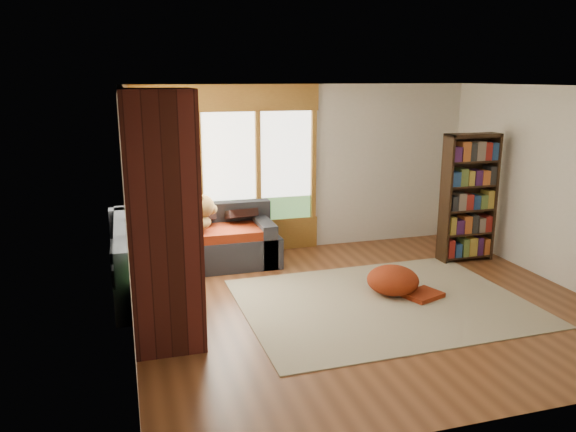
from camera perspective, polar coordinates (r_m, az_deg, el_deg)
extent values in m
plane|color=#5A3119|center=(7.02, 7.95, -8.83)|extent=(5.50, 5.50, 0.00)
plane|color=white|center=(6.48, 8.74, 12.88)|extent=(5.50, 5.50, 0.00)
cube|color=silver|center=(8.92, 1.63, 4.90)|extent=(5.50, 0.04, 2.60)
cube|color=silver|center=(4.57, 21.51, -4.96)|extent=(5.50, 0.04, 2.60)
cube|color=silver|center=(6.04, -16.12, -0.04)|extent=(0.04, 5.00, 2.60)
cube|color=silver|center=(8.16, 26.19, 2.61)|extent=(0.04, 5.00, 2.60)
cube|color=olive|center=(8.59, -5.97, 4.82)|extent=(2.82, 0.10, 1.90)
cube|color=white|center=(8.59, -5.97, 4.82)|extent=(2.54, 0.09, 1.62)
cube|color=olive|center=(7.20, -16.04, 2.58)|extent=(0.10, 2.62, 1.90)
cube|color=white|center=(7.20, -16.04, 2.58)|extent=(0.09, 2.36, 1.62)
cube|color=#608047|center=(7.96, -16.10, 6.53)|extent=(0.03, 0.72, 0.90)
cube|color=#471914|center=(5.71, -12.57, -0.62)|extent=(0.70, 0.70, 2.60)
cube|color=#222327|center=(8.38, -8.27, -3.51)|extent=(2.20, 0.90, 0.42)
cube|color=#222327|center=(8.61, -8.70, -0.29)|extent=(2.20, 0.20, 0.38)
cube|color=#222327|center=(8.54, -1.64, -2.40)|extent=(0.20, 0.90, 0.60)
cube|color=maroon|center=(8.18, -8.90, -2.00)|extent=(1.90, 0.66, 0.12)
cube|color=#222327|center=(7.70, -12.36, -5.27)|extent=(0.90, 2.20, 0.42)
cube|color=#222327|center=(7.57, -15.16, -2.60)|extent=(0.20, 2.20, 0.38)
cube|color=#222327|center=(6.73, -11.74, -7.26)|extent=(0.90, 0.20, 0.60)
cube|color=maroon|center=(7.30, -11.32, -4.07)|extent=(0.66, 1.20, 0.12)
cube|color=maroon|center=(8.20, -11.95, -2.09)|extent=(0.66, 0.66, 0.12)
cube|color=beige|center=(7.09, 9.60, -8.63)|extent=(3.49, 2.69, 0.01)
cube|color=black|center=(8.97, 19.93, 1.86)|extent=(0.04, 0.27, 1.91)
cube|color=black|center=(8.53, 15.70, 1.60)|extent=(0.04, 0.27, 1.91)
cube|color=black|center=(8.85, 17.41, 1.91)|extent=(0.82, 0.02, 1.91)
cube|color=black|center=(8.97, 17.44, -3.86)|extent=(0.74, 0.25, 0.03)
cube|color=black|center=(8.87, 17.61, -1.63)|extent=(0.74, 0.25, 0.03)
cube|color=black|center=(8.78, 17.78, 0.65)|extent=(0.74, 0.25, 0.03)
cube|color=black|center=(8.71, 17.96, 2.97)|extent=(0.74, 0.25, 0.03)
cube|color=black|center=(8.65, 18.14, 5.32)|extent=(0.74, 0.25, 0.03)
cube|color=black|center=(8.61, 18.32, 7.70)|extent=(0.74, 0.25, 0.03)
cube|color=#726659|center=(8.73, 17.94, 1.71)|extent=(0.70, 0.19, 1.75)
ellipsoid|color=maroon|center=(7.33, 10.60, -6.33)|extent=(0.73, 0.73, 0.36)
ellipsoid|color=brown|center=(7.93, -10.61, -0.67)|extent=(0.84, 0.59, 0.27)
sphere|color=brown|center=(7.95, -8.62, 0.42)|extent=(0.35, 0.35, 0.32)
cone|color=brown|center=(7.91, -9.03, 1.29)|extent=(0.13, 0.13, 0.14)
ellipsoid|color=black|center=(7.29, -13.13, -2.07)|extent=(0.72, 0.92, 0.27)
sphere|color=black|center=(7.53, -13.93, -0.58)|extent=(0.40, 0.40, 0.33)
cone|color=black|center=(7.45, -13.85, 0.31)|extent=(0.15, 0.15, 0.14)
cube|color=black|center=(8.55, -3.96, 0.83)|extent=(0.45, 0.12, 0.45)
cube|color=black|center=(8.45, -7.94, 0.56)|extent=(0.45, 0.12, 0.45)
cube|color=black|center=(7.92, -14.09, -0.63)|extent=(0.45, 0.12, 0.45)
cube|color=black|center=(6.86, -13.65, -2.86)|extent=(0.45, 0.12, 0.45)
cube|color=maroon|center=(8.38, -11.99, 0.28)|extent=(0.42, 0.12, 0.42)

